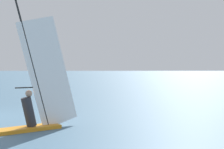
% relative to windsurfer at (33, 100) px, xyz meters
% --- Properties ---
extents(windsurfer, '(2.51, 2.93, 4.34)m').
position_rel_windsurfer_xyz_m(windsurfer, '(0.00, 0.00, 0.00)').
color(windsurfer, orange).
rests_on(windsurfer, ground_plane).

